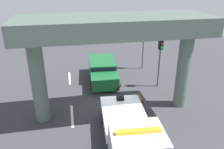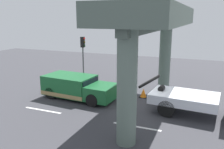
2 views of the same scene
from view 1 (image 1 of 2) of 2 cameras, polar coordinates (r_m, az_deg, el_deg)
name	(u,v)px [view 1 (image 1 of 2)]	position (r m, az deg, el deg)	size (l,w,h in m)	color
ground_plane	(115,112)	(15.40, 0.72, -9.23)	(60.00, 40.00, 0.10)	#38383D
lane_stripe_west	(70,78)	(20.43, -10.55, -0.87)	(2.60, 0.16, 0.01)	silver
lane_stripe_mid	(72,115)	(15.14, -9.95, -10.04)	(2.60, 0.16, 0.01)	silver
tow_truck_white	(131,133)	(11.52, 4.65, -14.41)	(7.32, 2.82, 2.46)	silver
towed_van_green	(102,71)	(19.63, -2.41, 0.96)	(5.34, 2.55, 1.58)	#195B2D
overpass_structure	(115,34)	(13.32, 0.85, 9.98)	(3.60, 11.17, 6.20)	#596B60
traffic_light_near	(144,39)	(21.52, 7.91, 8.70)	(0.39, 0.32, 3.95)	#515456
traffic_light_far	(160,52)	(17.93, 11.99, 5.61)	(0.39, 0.32, 4.02)	#515456
traffic_cone_orange	(139,98)	(16.43, 6.71, -5.74)	(0.53, 0.53, 0.64)	orange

